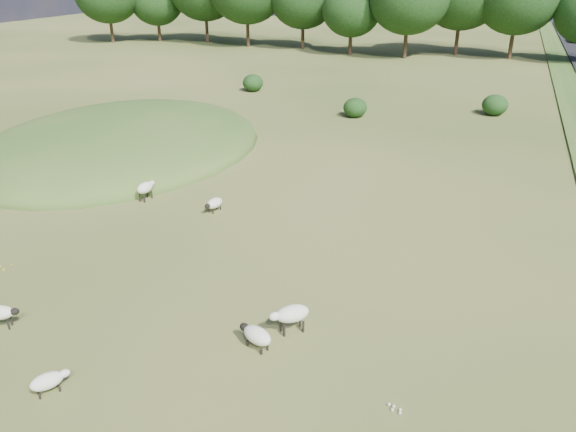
# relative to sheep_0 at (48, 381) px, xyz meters

# --- Properties ---
(ground) EXTENTS (160.00, 160.00, 0.00)m
(ground) POSITION_rel_sheep_0_xyz_m (0.62, 26.68, -0.38)
(ground) COLOR #324A17
(ground) RESTS_ON ground
(mound) EXTENTS (16.00, 20.00, 4.00)m
(mound) POSITION_rel_sheep_0_xyz_m (-11.38, 18.68, -0.38)
(mound) COLOR #33561E
(mound) RESTS_ON ground
(shrubs) EXTENTS (21.91, 7.33, 1.52)m
(shrubs) POSITION_rel_sheep_0_xyz_m (0.11, 34.29, 0.35)
(shrubs) COLOR black
(shrubs) RESTS_ON ground
(sheep_0) EXTENTS (0.85, 1.04, 0.60)m
(sheep_0) POSITION_rel_sheep_0_xyz_m (0.00, 0.00, 0.00)
(sheep_0) COLOR beige
(sheep_0) RESTS_ON ground
(sheep_1) EXTENTS (1.10, 0.77, 0.77)m
(sheep_1) POSITION_rel_sheep_0_xyz_m (-3.42, 1.77, 0.16)
(sheep_1) COLOR beige
(sheep_1) RESTS_ON ground
(sheep_2) EXTENTS (0.65, 1.13, 0.63)m
(sheep_2) POSITION_rel_sheep_0_xyz_m (-1.47, 12.02, 0.02)
(sheep_2) COLOR beige
(sheep_2) RESTS_ON ground
(sheep_3) EXTENTS (1.22, 1.14, 0.92)m
(sheep_3) POSITION_rel_sheep_0_xyz_m (4.99, 4.74, 0.27)
(sheep_3) COLOR beige
(sheep_3) RESTS_ON ground
(sheep_4) EXTENTS (0.58, 1.23, 0.88)m
(sheep_4) POSITION_rel_sheep_0_xyz_m (-5.14, 12.10, 0.24)
(sheep_4) COLOR beige
(sheep_4) RESTS_ON ground
(sheep_5) EXTENTS (1.25, 0.86, 0.69)m
(sheep_5) POSITION_rel_sheep_0_xyz_m (4.32, 3.67, 0.06)
(sheep_5) COLOR beige
(sheep_5) RESTS_ON ground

